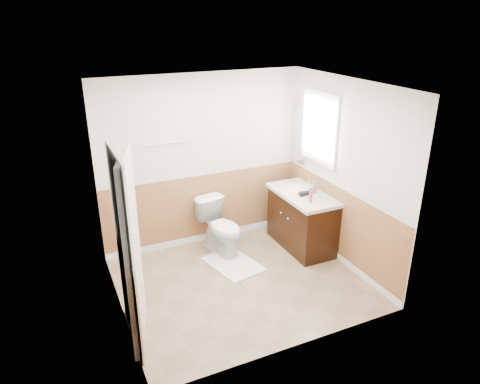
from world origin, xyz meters
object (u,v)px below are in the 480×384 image
toilet (221,227)px  lotion_bottle (311,195)px  vanity_cabinet (302,221)px  bath_mat (233,264)px  soap_dispenser (313,187)px

toilet → lotion_bottle: bearing=-45.7°
vanity_cabinet → toilet: bearing=163.2°
bath_mat → vanity_cabinet: size_ratio=0.73×
lotion_bottle → toilet: bearing=147.1°
toilet → lotion_bottle: lotion_bottle is taller
lotion_bottle → soap_dispenser: size_ratio=1.19×
bath_mat → vanity_cabinet: (1.13, 0.07, 0.39)m
vanity_cabinet → lotion_bottle: (-0.10, -0.33, 0.56)m
toilet → bath_mat: 0.56m
soap_dispenser → vanity_cabinet: bearing=155.8°
lotion_bottle → soap_dispenser: (0.22, 0.27, -0.02)m
lotion_bottle → vanity_cabinet: bearing=73.0°
vanity_cabinet → lotion_bottle: bearing=-107.0°
vanity_cabinet → lotion_bottle: size_ratio=5.00×
vanity_cabinet → soap_dispenser: (0.12, -0.05, 0.54)m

